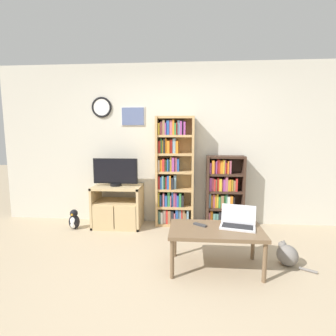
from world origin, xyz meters
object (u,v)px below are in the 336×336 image
Objects in this scene: coffee_table at (216,233)px; television at (116,172)px; laptop at (238,222)px; penguin_figurine at (74,220)px; tv_stand at (118,206)px; cat at (287,255)px; bookshelf_short at (223,193)px; bookshelf_tall at (173,174)px; remote_near_laptop at (200,225)px.

television is at bearing 140.10° from coffee_table.
television is 1.65× the size of laptop.
penguin_figurine is (-2.09, 1.03, -0.27)m from coffee_table.
cat is at bearing -25.44° from tv_stand.
bookshelf_short is at bearing 5.57° from tv_stand.
laptop is 0.70m from cat.
laptop is at bearing 17.12° from coffee_table.
bookshelf_tall reaches higher than tv_stand.
remote_near_laptop is (-0.17, 0.08, 0.06)m from coffee_table.
penguin_figurine reaches higher than cat.
bookshelf_tall is (0.90, 0.14, -0.04)m from television.
remote_near_laptop reaches higher than coffee_table.
coffee_table reaches higher than cat.
bookshelf_short is 2.70× the size of cat.
penguin_figurine is at bearing 153.81° from coffee_table.
bookshelf_tall is 1.55m from laptop.
cat is (0.82, 0.14, -0.29)m from coffee_table.
cat is at bearing 19.53° from laptop.
tv_stand is 1.80× the size of laptop.
television is 1.96m from coffee_table.
bookshelf_tall is at bearing 112.22° from coffee_table.
television is 0.62× the size of bookshelf_short.
television is 4.48× the size of remote_near_laptop.
tv_stand is 2.04m from laptop.
remote_near_laptop is at bearing -41.89° from tv_stand.
tv_stand is 4.86× the size of remote_near_laptop.
penguin_figurine is (-2.91, 0.89, 0.02)m from cat.
coffee_table is 2.40× the size of laptop.
bookshelf_tall is at bearing -179.32° from bookshelf_short.
tv_stand is at bearing 116.67° from cat.
tv_stand is at bearing 159.63° from laptop.
laptop reaches higher than coffee_table.
bookshelf_tall reaches higher than bookshelf_short.
penguin_figurine is at bearing 98.31° from remote_near_laptop.
tv_stand reaches higher than penguin_figurine.
tv_stand is 1.81× the size of cat.
bookshelf_tall is at bearing 135.59° from laptop.
bookshelf_tall is at bearing 100.41° from cat.
bookshelf_tall is 4.13× the size of laptop.
cat is at bearing 9.41° from coffee_table.
coffee_table is 0.88m from cat.
laptop is at bearing -22.14° from penguin_figurine.
television is 1.66× the size of cat.
bookshelf_short is (0.81, 0.01, -0.30)m from bookshelf_tall.
remote_near_laptop is (-0.42, -0.00, -0.05)m from laptop.
penguin_figurine is at bearing -162.85° from television.
cat is (2.26, -1.07, -0.21)m from tv_stand.
television is at bearing -174.86° from bookshelf_short.
tv_stand is at bearing -174.43° from bookshelf_short.
bookshelf_tall reaches higher than penguin_figurine.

